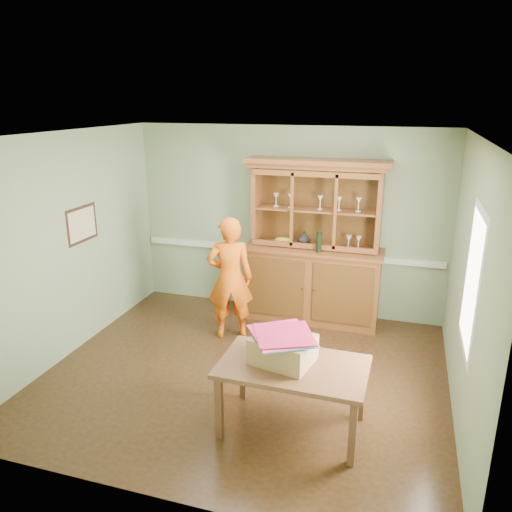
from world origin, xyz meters
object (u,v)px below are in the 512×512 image
(cardboard_box, at_px, (283,349))
(person, at_px, (230,278))
(dining_table, at_px, (293,372))
(china_hutch, at_px, (313,266))

(cardboard_box, bearing_deg, person, 124.14)
(dining_table, height_order, person, person)
(person, bearing_deg, china_hutch, -157.37)
(china_hutch, height_order, person, china_hutch)
(dining_table, xyz_separation_m, person, (-1.23, 1.68, 0.21))
(cardboard_box, bearing_deg, dining_table, -16.08)
(china_hutch, distance_m, cardboard_box, 2.53)
(dining_table, xyz_separation_m, cardboard_box, (-0.11, 0.03, 0.21))
(china_hutch, xyz_separation_m, cardboard_box, (0.19, -2.52, 0.01))
(cardboard_box, relative_size, person, 0.33)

